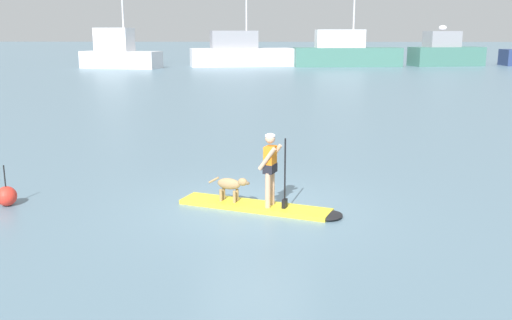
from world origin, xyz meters
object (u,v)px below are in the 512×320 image
person_paddler (271,165)px  dog (231,185)px  moored_boat_center (240,53)px  moored_boat_outer (445,52)px  moored_boat_far_port (345,52)px  paddleboard (264,207)px  marker_buoy (7,196)px  moored_boat_starboard (119,53)px

person_paddler → dog: (-0.91, 0.34, -0.56)m
moored_boat_center → moored_boat_outer: bearing=3.6°
dog → moored_boat_far_port: moored_boat_far_port is taller
paddleboard → dog: bearing=159.7°
moored_boat_far_port → moored_boat_outer: 11.68m
dog → marker_buoy: 5.17m
moored_boat_outer → moored_boat_far_port: bearing=-172.4°
person_paddler → moored_boat_far_port: bearing=81.4°
paddleboard → person_paddler: (0.15, -0.05, 1.00)m
person_paddler → moored_boat_far_port: moored_boat_far_port is taller
moored_boat_outer → marker_buoy: (-25.69, -54.74, -1.28)m
moored_boat_center → marker_buoy: bearing=-92.3°
paddleboard → person_paddler: person_paddler is taller
moored_boat_far_port → marker_buoy: 55.05m
moored_boat_far_port → marker_buoy: size_ratio=12.64×
person_paddler → moored_boat_outer: moored_boat_outer is taller
paddleboard → dog: size_ratio=3.83×
paddleboard → dog: dog is taller
paddleboard → moored_boat_center: size_ratio=0.32×
moored_boat_outer → dog: bearing=-110.6°
moored_boat_starboard → moored_boat_far_port: 24.95m
moored_boat_far_port → moored_boat_outer: moored_boat_far_port is taller
person_paddler → moored_boat_starboard: moored_boat_starboard is taller
person_paddler → moored_boat_center: (-3.89, 53.43, 0.45)m
person_paddler → moored_boat_center: bearing=94.2°
moored_boat_far_port → moored_boat_outer: size_ratio=1.39×
moored_boat_far_port → marker_buoy: bearing=-104.9°
moored_boat_center → marker_buoy: 53.34m
paddleboard → moored_boat_outer: (19.76, 54.84, 1.46)m
moored_boat_starboard → moored_boat_far_port: bearing=9.0°
moored_boat_far_port → marker_buoy: (-14.11, -53.20, -1.32)m
person_paddler → moored_boat_center: size_ratio=0.14×
paddleboard → moored_boat_center: moored_boat_center is taller
moored_boat_outer → paddleboard: bearing=-109.8°
paddleboard → moored_boat_starboard: bearing=108.4°
moored_boat_center → moored_boat_far_port: bearing=-0.4°
dog → moored_boat_center: moored_boat_center is taller
moored_boat_starboard → moored_boat_outer: moored_boat_starboard is taller
moored_boat_outer → person_paddler: bearing=-109.7°
moored_boat_starboard → marker_buoy: 50.45m
moored_boat_starboard → moored_boat_center: bearing=17.3°
moored_boat_starboard → marker_buoy: moored_boat_starboard is taller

